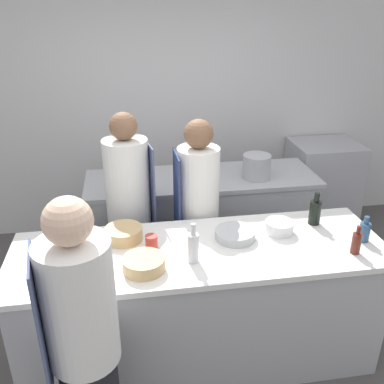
{
  "coord_description": "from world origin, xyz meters",
  "views": [
    {
      "loc": [
        -0.44,
        -2.37,
        2.44
      ],
      "look_at": [
        0.0,
        0.35,
        1.18
      ],
      "focal_mm": 40.0,
      "sensor_mm": 36.0,
      "label": 1
    }
  ],
  "objects_px": {
    "bottle_wine": "(193,247)",
    "bottle_vinegar": "(315,212)",
    "chef_at_stove": "(130,215)",
    "bowl_mixing_large": "(235,234)",
    "cup": "(152,242)",
    "chef_at_pass_far": "(198,218)",
    "bowl_ceramic_blue": "(124,234)",
    "bowl_wooden_salad": "(279,227)",
    "stockpot": "(257,166)",
    "bottle_olive_oil": "(356,242)",
    "bottle_cooking_oil": "(364,231)",
    "chef_at_prep_near": "(84,346)",
    "oven_range": "(322,185)",
    "bowl_prep_small": "(144,264)"
  },
  "relations": [
    {
      "from": "bottle_wine",
      "to": "bottle_vinegar",
      "type": "bearing_deg",
      "value": 19.82
    },
    {
      "from": "chef_at_stove",
      "to": "bowl_mixing_large",
      "type": "distance_m",
      "value": 0.95
    },
    {
      "from": "chef_at_stove",
      "to": "cup",
      "type": "height_order",
      "value": "chef_at_stove"
    },
    {
      "from": "chef_at_pass_far",
      "to": "bowl_ceramic_blue",
      "type": "xyz_separation_m",
      "value": [
        -0.58,
        -0.4,
        0.14
      ]
    },
    {
      "from": "bowl_wooden_salad",
      "to": "cup",
      "type": "xyz_separation_m",
      "value": [
        -0.9,
        -0.08,
        0.01
      ]
    },
    {
      "from": "bowl_wooden_salad",
      "to": "stockpot",
      "type": "height_order",
      "value": "stockpot"
    },
    {
      "from": "chef_at_stove",
      "to": "bottle_olive_oil",
      "type": "relative_size",
      "value": 8.58
    },
    {
      "from": "chef_at_stove",
      "to": "bottle_cooking_oil",
      "type": "xyz_separation_m",
      "value": [
        1.56,
        -0.79,
        0.15
      ]
    },
    {
      "from": "chef_at_prep_near",
      "to": "stockpot",
      "type": "relative_size",
      "value": 6.59
    },
    {
      "from": "chef_at_prep_near",
      "to": "bottle_olive_oil",
      "type": "relative_size",
      "value": 8.49
    },
    {
      "from": "bottle_cooking_oil",
      "to": "bowl_ceramic_blue",
      "type": "relative_size",
      "value": 0.72
    },
    {
      "from": "bowl_mixing_large",
      "to": "bowl_wooden_salad",
      "type": "distance_m",
      "value": 0.33
    },
    {
      "from": "cup",
      "to": "stockpot",
      "type": "bearing_deg",
      "value": 45.79
    },
    {
      "from": "oven_range",
      "to": "bowl_prep_small",
      "type": "xyz_separation_m",
      "value": [
        -2.1,
        -1.96,
        0.47
      ]
    },
    {
      "from": "chef_at_prep_near",
      "to": "cup",
      "type": "relative_size",
      "value": 16.81
    },
    {
      "from": "chef_at_prep_near",
      "to": "bowl_mixing_large",
      "type": "distance_m",
      "value": 1.24
    },
    {
      "from": "oven_range",
      "to": "bowl_prep_small",
      "type": "relative_size",
      "value": 3.79
    },
    {
      "from": "bowl_prep_small",
      "to": "cup",
      "type": "distance_m",
      "value": 0.24
    },
    {
      "from": "bottle_vinegar",
      "to": "bowl_wooden_salad",
      "type": "bearing_deg",
      "value": -164.81
    },
    {
      "from": "bowl_mixing_large",
      "to": "bottle_wine",
      "type": "bearing_deg",
      "value": -144.98
    },
    {
      "from": "chef_at_pass_far",
      "to": "bottle_olive_oil",
      "type": "bearing_deg",
      "value": -133.25
    },
    {
      "from": "chef_at_pass_far",
      "to": "chef_at_stove",
      "type": "bearing_deg",
      "value": 77.52
    },
    {
      "from": "chef_at_prep_near",
      "to": "bowl_ceramic_blue",
      "type": "xyz_separation_m",
      "value": [
        0.22,
        0.86,
        0.14
      ]
    },
    {
      "from": "chef_at_stove",
      "to": "chef_at_pass_far",
      "type": "height_order",
      "value": "chef_at_stove"
    },
    {
      "from": "chef_at_pass_far",
      "to": "bowl_prep_small",
      "type": "bearing_deg",
      "value": 148.22
    },
    {
      "from": "chef_at_pass_far",
      "to": "stockpot",
      "type": "xyz_separation_m",
      "value": [
        0.63,
        0.51,
        0.21
      ]
    },
    {
      "from": "bottle_vinegar",
      "to": "bottle_wine",
      "type": "height_order",
      "value": "bottle_wine"
    },
    {
      "from": "bowl_prep_small",
      "to": "chef_at_stove",
      "type": "bearing_deg",
      "value": 94.21
    },
    {
      "from": "bowl_mixing_large",
      "to": "stockpot",
      "type": "bearing_deg",
      "value": 65.74
    },
    {
      "from": "bottle_cooking_oil",
      "to": "chef_at_stove",
      "type": "bearing_deg",
      "value": 153.07
    },
    {
      "from": "bottle_wine",
      "to": "bowl_prep_small",
      "type": "relative_size",
      "value": 1.03
    },
    {
      "from": "bowl_wooden_salad",
      "to": "chef_at_prep_near",
      "type": "bearing_deg",
      "value": -148.78
    },
    {
      "from": "bowl_wooden_salad",
      "to": "chef_at_pass_far",
      "type": "bearing_deg",
      "value": 136.18
    },
    {
      "from": "chef_at_prep_near",
      "to": "bowl_wooden_salad",
      "type": "height_order",
      "value": "chef_at_prep_near"
    },
    {
      "from": "oven_range",
      "to": "stockpot",
      "type": "bearing_deg",
      "value": -146.41
    },
    {
      "from": "chef_at_pass_far",
      "to": "bowl_ceramic_blue",
      "type": "height_order",
      "value": "chef_at_pass_far"
    },
    {
      "from": "bowl_prep_small",
      "to": "bowl_mixing_large",
      "type": "bearing_deg",
      "value": 22.97
    },
    {
      "from": "bottle_vinegar",
      "to": "bowl_wooden_salad",
      "type": "height_order",
      "value": "bottle_vinegar"
    },
    {
      "from": "chef_at_stove",
      "to": "bottle_wine",
      "type": "bearing_deg",
      "value": 14.62
    },
    {
      "from": "bottle_olive_oil",
      "to": "bowl_ceramic_blue",
      "type": "distance_m",
      "value": 1.53
    },
    {
      "from": "bottle_cooking_oil",
      "to": "bowl_wooden_salad",
      "type": "bearing_deg",
      "value": 158.87
    },
    {
      "from": "bottle_olive_oil",
      "to": "bottle_vinegar",
      "type": "bearing_deg",
      "value": 103.4
    },
    {
      "from": "bottle_vinegar",
      "to": "cup",
      "type": "height_order",
      "value": "bottle_vinegar"
    },
    {
      "from": "chef_at_prep_near",
      "to": "cup",
      "type": "bearing_deg",
      "value": -38.23
    },
    {
      "from": "chef_at_prep_near",
      "to": "chef_at_stove",
      "type": "xyz_separation_m",
      "value": [
        0.27,
        1.38,
        0.01
      ]
    },
    {
      "from": "chef_at_pass_far",
      "to": "chef_at_prep_near",
      "type": "bearing_deg",
      "value": 146.78
    },
    {
      "from": "bottle_wine",
      "to": "bowl_mixing_large",
      "type": "relative_size",
      "value": 0.97
    },
    {
      "from": "chef_at_pass_far",
      "to": "bowl_prep_small",
      "type": "height_order",
      "value": "chef_at_pass_far"
    },
    {
      "from": "chef_at_pass_far",
      "to": "bowl_wooden_salad",
      "type": "bearing_deg",
      "value": -134.68
    },
    {
      "from": "chef_at_pass_far",
      "to": "cup",
      "type": "relative_size",
      "value": 16.52
    }
  ]
}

